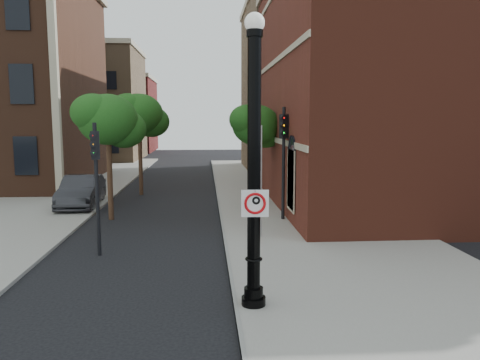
{
  "coord_description": "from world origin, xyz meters",
  "views": [
    {
      "loc": [
        1.34,
        -10.31,
        4.57
      ],
      "look_at": [
        2.26,
        2.0,
        2.96
      ],
      "focal_mm": 35.0,
      "sensor_mm": 36.0,
      "label": 1
    }
  ],
  "objects": [
    {
      "name": "traffic_signal_right",
      "position": [
        4.79,
        10.06,
        3.43
      ],
      "size": [
        0.41,
        0.45,
        5.09
      ],
      "rotation": [
        0.0,
        0.0,
        0.43
      ],
      "color": "black",
      "rests_on": "ground"
    },
    {
      "name": "parked_car",
      "position": [
        -5.09,
        14.26,
        0.83
      ],
      "size": [
        2.03,
        5.11,
        1.65
      ],
      "primitive_type": "imported",
      "rotation": [
        0.0,
        0.0,
        0.06
      ],
      "color": "#29292D",
      "rests_on": "ground"
    },
    {
      "name": "street_tree_c",
      "position": [
        4.04,
        14.13,
        4.19
      ],
      "size": [
        2.95,
        2.67,
        5.31
      ],
      "color": "#382316",
      "rests_on": "ground"
    },
    {
      "name": "utility_pole",
      "position": [
        3.43,
        7.04,
        2.17
      ],
      "size": [
        0.09,
        0.09,
        4.34
      ],
      "primitive_type": "cylinder",
      "color": "#999999",
      "rests_on": "ground"
    },
    {
      "name": "street_tree_b",
      "position": [
        -2.51,
        18.16,
        4.79
      ],
      "size": [
        3.37,
        3.04,
        6.07
      ],
      "color": "#382316",
      "rests_on": "ground"
    },
    {
      "name": "lamppost",
      "position": [
        2.48,
        0.44,
        3.2
      ],
      "size": [
        0.59,
        0.59,
        6.93
      ],
      "color": "black",
      "rests_on": "ground"
    },
    {
      "name": "sidewalk_right",
      "position": [
        6.0,
        10.0,
        0.06
      ],
      "size": [
        8.0,
        60.0,
        0.12
      ],
      "primitive_type": "cube",
      "color": "gray",
      "rests_on": "ground"
    },
    {
      "name": "bg_building_red",
      "position": [
        -12.0,
        58.0,
        5.0
      ],
      "size": [
        12.0,
        12.0,
        10.0
      ],
      "primitive_type": "cube",
      "color": "maroon",
      "rests_on": "ground"
    },
    {
      "name": "no_parking_sign",
      "position": [
        2.48,
        0.26,
        2.64
      ],
      "size": [
        0.64,
        0.08,
        0.64
      ],
      "rotation": [
        0.0,
        0.0,
        -0.04
      ],
      "color": "white",
      "rests_on": "ground"
    },
    {
      "name": "traffic_signal_left",
      "position": [
        -2.25,
        5.33,
        3.0
      ],
      "size": [
        0.33,
        0.38,
        4.45
      ],
      "rotation": [
        0.0,
        0.0,
        0.21
      ],
      "color": "black",
      "rests_on": "ground"
    },
    {
      "name": "bg_building_tan_b",
      "position": [
        16.0,
        30.0,
        7.0
      ],
      "size": [
        22.0,
        14.0,
        14.0
      ],
      "primitive_type": "cube",
      "color": "brown",
      "rests_on": "ground"
    },
    {
      "name": "brick_wall_building",
      "position": [
        16.0,
        14.0,
        6.26
      ],
      "size": [
        22.3,
        16.3,
        12.5
      ],
      "color": "maroon",
      "rests_on": "ground"
    },
    {
      "name": "ground",
      "position": [
        0.0,
        0.0,
        0.0
      ],
      "size": [
        120.0,
        120.0,
        0.0
      ],
      "primitive_type": "plane",
      "color": "black",
      "rests_on": "ground"
    },
    {
      "name": "bg_building_tan_a",
      "position": [
        -12.0,
        44.0,
        6.0
      ],
      "size": [
        12.0,
        12.0,
        12.0
      ],
      "primitive_type": "cube",
      "color": "brown",
      "rests_on": "ground"
    },
    {
      "name": "street_tree_a",
      "position": [
        -2.93,
        11.09,
        4.48
      ],
      "size": [
        3.15,
        2.85,
        5.68
      ],
      "color": "#382316",
      "rests_on": "ground"
    },
    {
      "name": "sidewalk_left",
      "position": [
        -9.0,
        18.0,
        0.06
      ],
      "size": [
        10.0,
        50.0,
        0.12
      ],
      "primitive_type": "cube",
      "color": "gray",
      "rests_on": "ground"
    },
    {
      "name": "curb_edge",
      "position": [
        2.05,
        10.0,
        0.07
      ],
      "size": [
        0.1,
        60.0,
        0.14
      ],
      "primitive_type": "cube",
      "color": "gray",
      "rests_on": "ground"
    }
  ]
}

